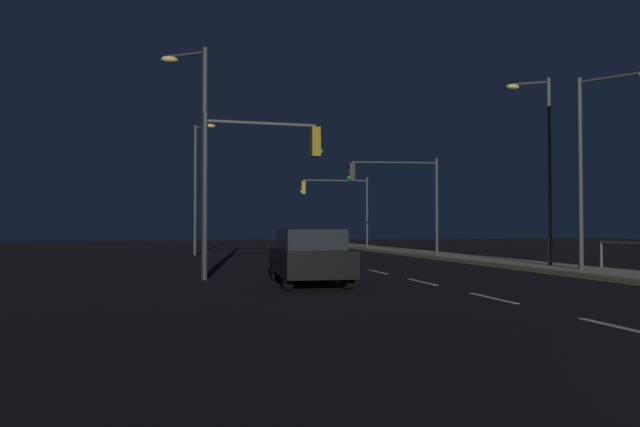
{
  "coord_description": "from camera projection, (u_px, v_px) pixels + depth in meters",
  "views": [
    {
      "loc": [
        -6.83,
        -2.86,
        1.61
      ],
      "look_at": [
        0.31,
        27.43,
        2.38
      ],
      "focal_mm": 32.2,
      "sensor_mm": 36.0,
      "label": 1
    }
  ],
  "objects": [
    {
      "name": "ground_plane",
      "position": [
        373.0,
        271.0,
        21.34
      ],
      "size": [
        112.0,
        112.0,
        0.0
      ],
      "primitive_type": "plane",
      "color": "black",
      "rests_on": "ground"
    },
    {
      "name": "sidewalk_right",
      "position": [
        541.0,
        266.0,
        22.96
      ],
      "size": [
        2.57,
        77.0,
        0.14
      ],
      "primitive_type": "cube",
      "color": "#9E937F",
      "rests_on": "ground"
    },
    {
      "name": "lane_markings_center",
      "position": [
        347.0,
        265.0,
        24.74
      ],
      "size": [
        0.14,
        50.0,
        0.01
      ],
      "color": "silver",
      "rests_on": "ground"
    },
    {
      "name": "lane_edge_line",
      "position": [
        450.0,
        261.0,
        27.47
      ],
      "size": [
        0.14,
        53.0,
        0.01
      ],
      "color": "gold",
      "rests_on": "ground"
    },
    {
      "name": "car",
      "position": [
        309.0,
        256.0,
        16.19
      ],
      "size": [
        2.01,
        4.47,
        1.57
      ],
      "color": "black",
      "rests_on": "ground"
    },
    {
      "name": "traffic_light_far_center",
      "position": [
        397.0,
        186.0,
        30.48
      ],
      "size": [
        4.86,
        0.92,
        5.19
      ],
      "color": "#38383D",
      "rests_on": "sidewalk_right"
    },
    {
      "name": "traffic_light_near_right",
      "position": [
        259.0,
        163.0,
        18.15
      ],
      "size": [
        3.85,
        0.35,
        5.18
      ],
      "color": "#2D3033",
      "rests_on": "ground"
    },
    {
      "name": "traffic_light_near_left",
      "position": [
        337.0,
        197.0,
        41.52
      ],
      "size": [
        4.93,
        0.87,
        5.14
      ],
      "color": "#38383D",
      "rests_on": "sidewalk_right"
    },
    {
      "name": "street_lamp_median",
      "position": [
        542.0,
        154.0,
        22.65
      ],
      "size": [
        1.52,
        0.95,
        7.38
      ],
      "color": "#38383D",
      "rests_on": "sidewalk_right"
    },
    {
      "name": "street_lamp_mid_block",
      "position": [
        198.0,
        177.0,
        33.47
      ],
      "size": [
        1.17,
        1.79,
        7.63
      ],
      "color": "#38383D",
      "rests_on": "ground"
    },
    {
      "name": "street_lamp_across_street",
      "position": [
        198.0,
        140.0,
        18.81
      ],
      "size": [
        1.51,
        1.03,
        7.52
      ],
      "color": "#2D3033",
      "rests_on": "ground"
    },
    {
      "name": "street_lamp_far_end",
      "position": [
        593.0,
        151.0,
        20.15
      ],
      "size": [
        1.66,
        1.93,
        6.82
      ],
      "color": "#38383D",
      "rests_on": "sidewalk_right"
    }
  ]
}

